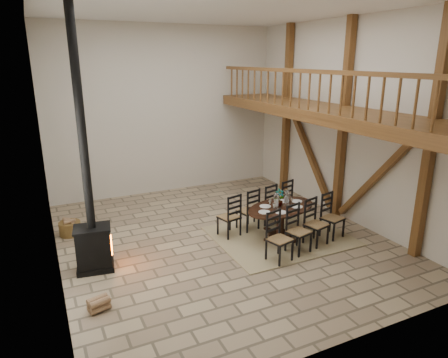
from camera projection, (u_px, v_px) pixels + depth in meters
name	position (u px, v px, depth m)	size (l,w,h in m)	color
ground	(221.00, 238.00, 9.29)	(8.00, 8.00, 0.00)	tan
room_shell	(269.00, 105.00, 8.91)	(7.02, 8.02, 5.01)	beige
rug	(280.00, 236.00, 9.40)	(3.00, 2.50, 0.02)	tan
dining_table	(280.00, 221.00, 9.30)	(2.66, 2.50, 1.16)	black
wood_stove	(91.00, 217.00, 7.62)	(0.77, 0.64, 5.00)	black
log_basket	(70.00, 228.00, 9.45)	(0.49, 0.49, 0.41)	brown
log_stack	(99.00, 304.00, 6.61)	(0.39, 0.31, 0.23)	#9C7D57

